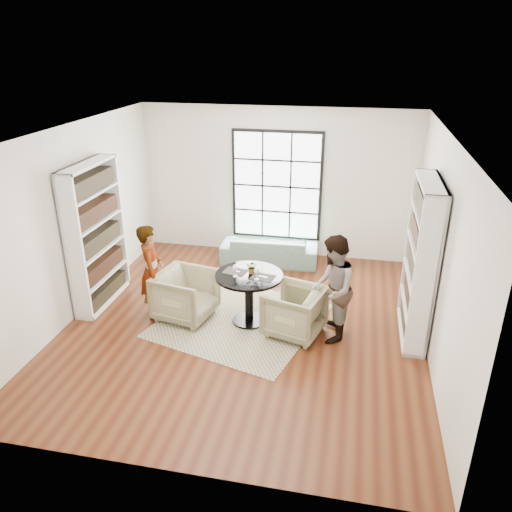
% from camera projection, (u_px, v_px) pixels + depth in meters
% --- Properties ---
extents(ground, '(6.00, 6.00, 0.00)m').
position_uv_depth(ground, '(244.00, 325.00, 7.91)').
color(ground, '#5C2E15').
extents(room_shell, '(6.00, 6.01, 6.00)m').
position_uv_depth(room_shell, '(251.00, 239.00, 7.89)').
color(room_shell, silver).
rests_on(room_shell, ground).
extents(rug, '(2.87, 2.87, 0.01)m').
position_uv_depth(rug, '(240.00, 320.00, 8.03)').
color(rug, tan).
rests_on(rug, ground).
extents(pedestal_table, '(1.05, 1.05, 0.84)m').
position_uv_depth(pedestal_table, '(249.00, 288.00, 7.76)').
color(pedestal_table, black).
rests_on(pedestal_table, ground).
extents(sofa, '(1.95, 0.85, 0.56)m').
position_uv_depth(sofa, '(269.00, 249.00, 10.01)').
color(sofa, gray).
rests_on(sofa, ground).
extents(armchair_left, '(1.02, 1.00, 0.79)m').
position_uv_depth(armchair_left, '(186.00, 295.00, 7.98)').
color(armchair_left, '#C5B48D').
rests_on(armchair_left, ground).
extents(armchair_right, '(1.02, 1.00, 0.75)m').
position_uv_depth(armchair_right, '(294.00, 311.00, 7.55)').
color(armchair_right, '#C7B38E').
rests_on(armchair_right, ground).
extents(person_left, '(0.53, 0.65, 1.54)m').
position_uv_depth(person_left, '(151.00, 271.00, 7.93)').
color(person_left, gray).
rests_on(person_left, ground).
extents(person_right, '(0.65, 0.81, 1.63)m').
position_uv_depth(person_right, '(332.00, 289.00, 7.27)').
color(person_right, gray).
rests_on(person_right, ground).
extents(placemat_left, '(0.38, 0.32, 0.01)m').
position_uv_depth(placemat_left, '(235.00, 271.00, 7.76)').
color(placemat_left, '#2A2724').
rests_on(placemat_left, pedestal_table).
extents(placemat_right, '(0.38, 0.32, 0.01)m').
position_uv_depth(placemat_right, '(263.00, 277.00, 7.57)').
color(placemat_right, '#2A2724').
rests_on(placemat_right, pedestal_table).
extents(cutlery_left, '(0.18, 0.24, 0.01)m').
position_uv_depth(cutlery_left, '(235.00, 271.00, 7.75)').
color(cutlery_left, silver).
rests_on(cutlery_left, placemat_left).
extents(cutlery_right, '(0.18, 0.24, 0.01)m').
position_uv_depth(cutlery_right, '(263.00, 277.00, 7.57)').
color(cutlery_right, silver).
rests_on(cutlery_right, placemat_right).
extents(wine_glass_left, '(0.09, 0.09, 0.20)m').
position_uv_depth(wine_glass_left, '(235.00, 268.00, 7.54)').
color(wine_glass_left, silver).
rests_on(wine_glass_left, pedestal_table).
extents(wine_glass_right, '(0.09, 0.09, 0.20)m').
position_uv_depth(wine_glass_right, '(257.00, 271.00, 7.45)').
color(wine_glass_right, silver).
rests_on(wine_glass_right, pedestal_table).
extents(flower_centerpiece, '(0.19, 0.17, 0.21)m').
position_uv_depth(flower_centerpiece, '(252.00, 267.00, 7.67)').
color(flower_centerpiece, gray).
rests_on(flower_centerpiece, pedestal_table).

